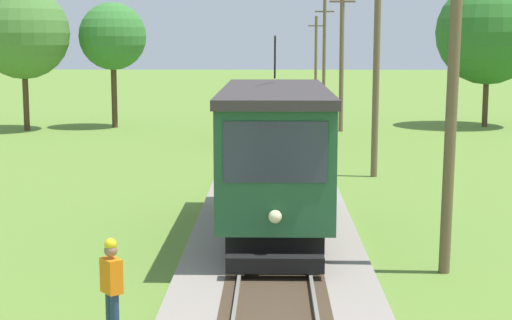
{
  "coord_description": "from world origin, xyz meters",
  "views": [
    {
      "loc": [
        -0.06,
        -2.37,
        5.03
      ],
      "look_at": [
        -0.45,
        16.42,
        2.19
      ],
      "focal_mm": 56.51,
      "sensor_mm": 36.0,
      "label": 1
    }
  ],
  "objects_px": {
    "track_worker": "(112,285)",
    "tree_right_near": "(488,32)",
    "utility_pole_distant": "(324,52)",
    "tree_right_far": "(113,37)",
    "utility_pole_far": "(342,56)",
    "red_tram": "(275,153)",
    "utility_pole_horizon": "(316,56)",
    "freight_car": "(274,110)",
    "utility_pole_near_tram": "(451,115)",
    "utility_pole_mid": "(376,65)",
    "tree_left_far": "(23,33)"
  },
  "relations": [
    {
      "from": "tree_left_far",
      "to": "utility_pole_near_tram",
      "type": "bearing_deg",
      "value": -57.5
    },
    {
      "from": "tree_right_far",
      "to": "utility_pole_horizon",
      "type": "bearing_deg",
      "value": 62.58
    },
    {
      "from": "utility_pole_near_tram",
      "to": "utility_pole_distant",
      "type": "xyz_separation_m",
      "value": [
        0.0,
        42.1,
        0.59
      ]
    },
    {
      "from": "utility_pole_mid",
      "to": "tree_right_far",
      "type": "height_order",
      "value": "utility_pole_mid"
    },
    {
      "from": "tree_right_near",
      "to": "tree_left_far",
      "type": "height_order",
      "value": "tree_right_near"
    },
    {
      "from": "utility_pole_distant",
      "to": "utility_pole_far",
      "type": "bearing_deg",
      "value": -90.0
    },
    {
      "from": "utility_pole_horizon",
      "to": "tree_right_far",
      "type": "relative_size",
      "value": 0.99
    },
    {
      "from": "red_tram",
      "to": "utility_pole_horizon",
      "type": "xyz_separation_m",
      "value": [
        3.67,
        50.15,
        1.38
      ]
    },
    {
      "from": "freight_car",
      "to": "utility_pole_horizon",
      "type": "relative_size",
      "value": 0.75
    },
    {
      "from": "freight_car",
      "to": "utility_pole_distant",
      "type": "bearing_deg",
      "value": 79.33
    },
    {
      "from": "utility_pole_distant",
      "to": "tree_right_far",
      "type": "distance_m",
      "value": 18.48
    },
    {
      "from": "utility_pole_mid",
      "to": "utility_pole_far",
      "type": "distance_m",
      "value": 14.78
    },
    {
      "from": "track_worker",
      "to": "tree_right_near",
      "type": "height_order",
      "value": "tree_right_near"
    },
    {
      "from": "tree_right_near",
      "to": "freight_car",
      "type": "bearing_deg",
      "value": -149.89
    },
    {
      "from": "red_tram",
      "to": "utility_pole_near_tram",
      "type": "bearing_deg",
      "value": -40.92
    },
    {
      "from": "utility_pole_far",
      "to": "tree_left_far",
      "type": "bearing_deg",
      "value": 179.9
    },
    {
      "from": "track_worker",
      "to": "tree_right_far",
      "type": "xyz_separation_m",
      "value": [
        -6.35,
        32.79,
        4.15
      ]
    },
    {
      "from": "utility_pole_horizon",
      "to": "tree_left_far",
      "type": "xyz_separation_m",
      "value": [
        -17.33,
        -26.13,
        1.75
      ]
    },
    {
      "from": "utility_pole_near_tram",
      "to": "utility_pole_distant",
      "type": "bearing_deg",
      "value": 90.0
    },
    {
      "from": "utility_pole_mid",
      "to": "utility_pole_far",
      "type": "bearing_deg",
      "value": 90.0
    },
    {
      "from": "red_tram",
      "to": "track_worker",
      "type": "bearing_deg",
      "value": -110.69
    },
    {
      "from": "utility_pole_far",
      "to": "red_tram",
      "type": "bearing_deg",
      "value": -98.71
    },
    {
      "from": "utility_pole_horizon",
      "to": "freight_car",
      "type": "bearing_deg",
      "value": -96.82
    },
    {
      "from": "freight_car",
      "to": "utility_pole_near_tram",
      "type": "xyz_separation_m",
      "value": [
        3.68,
        -22.58,
        1.9
      ]
    },
    {
      "from": "red_tram",
      "to": "utility_pole_distant",
      "type": "xyz_separation_m",
      "value": [
        3.67,
        38.92,
        1.86
      ]
    },
    {
      "from": "track_worker",
      "to": "tree_left_far",
      "type": "bearing_deg",
      "value": -109.3
    },
    {
      "from": "red_tram",
      "to": "utility_pole_near_tram",
      "type": "xyz_separation_m",
      "value": [
        3.67,
        -3.19,
        1.26
      ]
    },
    {
      "from": "utility_pole_far",
      "to": "tree_left_far",
      "type": "distance_m",
      "value": 17.38
    },
    {
      "from": "utility_pole_distant",
      "to": "tree_right_near",
      "type": "height_order",
      "value": "tree_right_near"
    },
    {
      "from": "red_tram",
      "to": "utility_pole_near_tram",
      "type": "height_order",
      "value": "utility_pole_near_tram"
    },
    {
      "from": "utility_pole_mid",
      "to": "tree_left_far",
      "type": "distance_m",
      "value": 22.83
    },
    {
      "from": "utility_pole_far",
      "to": "tree_right_far",
      "type": "xyz_separation_m",
      "value": [
        -12.75,
        1.59,
        1.06
      ]
    },
    {
      "from": "utility_pole_far",
      "to": "track_worker",
      "type": "height_order",
      "value": "utility_pole_far"
    },
    {
      "from": "utility_pole_far",
      "to": "utility_pole_distant",
      "type": "distance_m",
      "value": 14.92
    },
    {
      "from": "utility_pole_mid",
      "to": "tree_right_near",
      "type": "xyz_separation_m",
      "value": [
        8.51,
        17.25,
        1.29
      ]
    },
    {
      "from": "red_tram",
      "to": "utility_pole_far",
      "type": "bearing_deg",
      "value": 81.29
    },
    {
      "from": "utility_pole_horizon",
      "to": "track_worker",
      "type": "xyz_separation_m",
      "value": [
        -6.4,
        -57.36,
        -2.59
      ]
    },
    {
      "from": "utility_pole_near_tram",
      "to": "tree_right_near",
      "type": "relative_size",
      "value": 0.81
    },
    {
      "from": "red_tram",
      "to": "tree_right_far",
      "type": "height_order",
      "value": "tree_right_far"
    },
    {
      "from": "utility_pole_far",
      "to": "tree_right_near",
      "type": "xyz_separation_m",
      "value": [
        8.51,
        2.47,
        1.3
      ]
    },
    {
      "from": "red_tram",
      "to": "utility_pole_mid",
      "type": "xyz_separation_m",
      "value": [
        3.67,
        9.21,
        1.9
      ]
    },
    {
      "from": "utility_pole_near_tram",
      "to": "red_tram",
      "type": "bearing_deg",
      "value": 139.08
    },
    {
      "from": "utility_pole_near_tram",
      "to": "tree_right_far",
      "type": "height_order",
      "value": "tree_right_far"
    },
    {
      "from": "freight_car",
      "to": "tree_right_near",
      "type": "bearing_deg",
      "value": 30.11
    },
    {
      "from": "utility_pole_distant",
      "to": "tree_right_far",
      "type": "xyz_separation_m",
      "value": [
        -12.75,
        -13.34,
        1.09
      ]
    },
    {
      "from": "freight_car",
      "to": "tree_right_far",
      "type": "bearing_deg",
      "value": 145.7
    },
    {
      "from": "tree_right_near",
      "to": "tree_right_far",
      "type": "bearing_deg",
      "value": -177.63
    },
    {
      "from": "freight_car",
      "to": "tree_right_near",
      "type": "height_order",
      "value": "tree_right_near"
    },
    {
      "from": "utility_pole_far",
      "to": "track_worker",
      "type": "bearing_deg",
      "value": -101.58
    },
    {
      "from": "red_tram",
      "to": "utility_pole_mid",
      "type": "bearing_deg",
      "value": 68.26
    }
  ]
}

